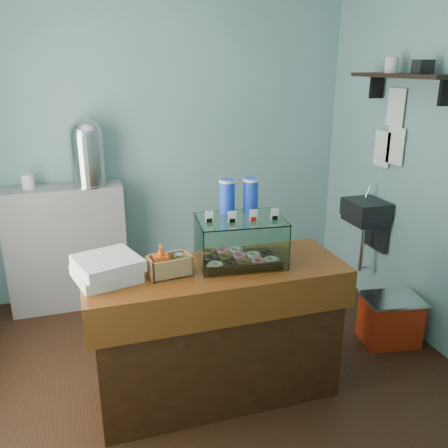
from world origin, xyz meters
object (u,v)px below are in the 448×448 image
object	(u,v)px
counter	(217,332)
coffee_urn	(87,150)
display_case	(239,236)
red_cooler	(390,319)

from	to	relation	value
counter	coffee_urn	world-z (taller)	coffee_urn
counter	display_case	distance (m)	0.64
red_cooler	display_case	bearing A→B (deg)	-166.90
coffee_urn	counter	bearing A→B (deg)	-67.00
display_case	red_cooler	distance (m)	1.57
counter	red_cooler	world-z (taller)	counter
coffee_urn	red_cooler	xyz separation A→B (m)	(2.13, -1.37, -1.21)
counter	coffee_urn	size ratio (longest dim) A/B	2.82
counter	display_case	bearing A→B (deg)	23.45
coffee_urn	red_cooler	distance (m)	2.80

